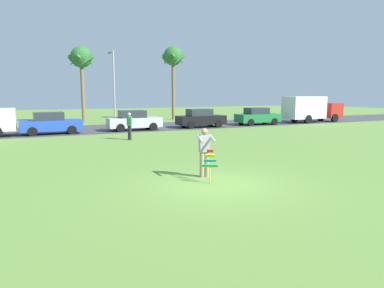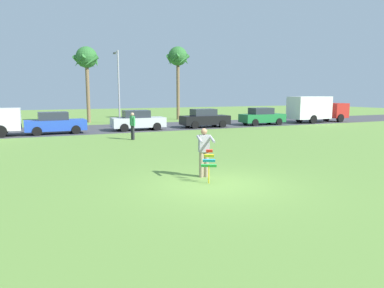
{
  "view_description": "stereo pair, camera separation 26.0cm",
  "coord_description": "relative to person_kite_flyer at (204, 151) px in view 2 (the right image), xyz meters",
  "views": [
    {
      "loc": [
        -5.7,
        -9.85,
        2.93
      ],
      "look_at": [
        0.09,
        2.14,
        1.05
      ],
      "focal_mm": 33.61,
      "sensor_mm": 36.0,
      "label": 1
    },
    {
      "loc": [
        -5.47,
        -9.96,
        2.93
      ],
      "look_at": [
        0.09,
        2.14,
        1.05
      ],
      "focal_mm": 33.61,
      "sensor_mm": 36.0,
      "label": 2
    }
  ],
  "objects": [
    {
      "name": "palm_tree_right_near",
      "position": [
        0.13,
        26.46,
        5.25
      ],
      "size": [
        2.58,
        2.71,
        7.54
      ],
      "color": "brown",
      "rests_on": "ground"
    },
    {
      "name": "ground_plane",
      "position": [
        -0.08,
        -1.12,
        -0.95
      ],
      "size": [
        120.0,
        120.0,
        0.0
      ],
      "primitive_type": "plane",
      "color": "olive"
    },
    {
      "name": "person_kite_flyer",
      "position": [
        0.0,
        0.0,
        0.0
      ],
      "size": [
        0.64,
        0.73,
        1.73
      ],
      "color": "gray",
      "rests_on": "ground"
    },
    {
      "name": "kite_held",
      "position": [
        -0.17,
        -0.71,
        -0.25
      ],
      "size": [
        0.63,
        0.73,
        1.06
      ],
      "color": "red",
      "rests_on": "ground"
    },
    {
      "name": "parked_truck_red_cab",
      "position": [
        20.91,
        16.73,
        0.46
      ],
      "size": [
        6.75,
        2.25,
        2.62
      ],
      "color": "#B2231E",
      "rests_on": "ground"
    },
    {
      "name": "streetlight_pole",
      "position": [
        2.64,
        23.89,
        3.05
      ],
      "size": [
        0.24,
        1.65,
        7.0
      ],
      "color": "#9E9EA3",
      "rests_on": "ground"
    },
    {
      "name": "palm_tree_centre_far",
      "position": [
        10.03,
        26.64,
        5.74
      ],
      "size": [
        2.58,
        2.71,
        8.08
      ],
      "color": "brown",
      "rests_on": "ground"
    },
    {
      "name": "parked_car_silver",
      "position": [
        2.45,
        16.73,
        -0.18
      ],
      "size": [
        4.25,
        1.94,
        1.6
      ],
      "color": "silver",
      "rests_on": "ground"
    },
    {
      "name": "road_strip",
      "position": [
        -0.08,
        19.13,
        -0.95
      ],
      "size": [
        120.0,
        8.0,
        0.01
      ],
      "primitive_type": "cube",
      "color": "#424247",
      "rests_on": "ground"
    },
    {
      "name": "person_walker_near",
      "position": [
        0.5,
        11.18,
        -0.02
      ],
      "size": [
        0.26,
        0.57,
        1.73
      ],
      "color": "#26262B",
      "rests_on": "ground"
    },
    {
      "name": "parked_car_blue",
      "position": [
        -3.75,
        16.73,
        -0.18
      ],
      "size": [
        4.23,
        1.89,
        1.6
      ],
      "color": "#2347B7",
      "rests_on": "ground"
    },
    {
      "name": "parked_car_black",
      "position": [
        8.42,
        16.73,
        -0.18
      ],
      "size": [
        4.24,
        1.91,
        1.6
      ],
      "color": "black",
      "rests_on": "ground"
    },
    {
      "name": "parked_car_green",
      "position": [
        14.43,
        16.73,
        -0.18
      ],
      "size": [
        4.25,
        1.93,
        1.6
      ],
      "color": "#1E7238",
      "rests_on": "ground"
    }
  ]
}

